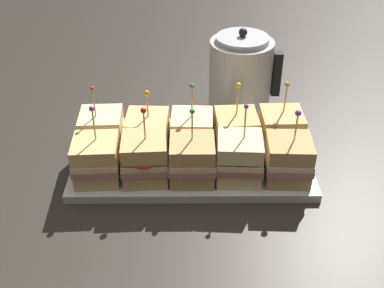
% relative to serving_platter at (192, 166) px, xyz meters
% --- Properties ---
extents(ground_plane, '(6.00, 6.00, 0.00)m').
position_rel_serving_platter_xyz_m(ground_plane, '(0.00, 0.00, -0.01)').
color(ground_plane, '#2D2823').
extents(serving_platter, '(0.49, 0.21, 0.02)m').
position_rel_serving_platter_xyz_m(serving_platter, '(0.00, 0.00, 0.00)').
color(serving_platter, silver).
rests_on(serving_platter, ground_plane).
extents(sandwich_front_far_left, '(0.09, 0.09, 0.16)m').
position_rel_serving_platter_xyz_m(sandwich_front_far_left, '(-0.19, -0.05, 0.05)').
color(sandwich_front_far_left, tan).
rests_on(sandwich_front_far_left, serving_platter).
extents(sandwich_front_left, '(0.09, 0.09, 0.16)m').
position_rel_serving_platter_xyz_m(sandwich_front_left, '(-0.09, -0.05, 0.05)').
color(sandwich_front_left, tan).
rests_on(sandwich_front_left, serving_platter).
extents(sandwich_front_center, '(0.09, 0.09, 0.15)m').
position_rel_serving_platter_xyz_m(sandwich_front_center, '(0.00, -0.05, 0.05)').
color(sandwich_front_center, tan).
rests_on(sandwich_front_center, serving_platter).
extents(sandwich_front_right, '(0.09, 0.09, 0.16)m').
position_rel_serving_platter_xyz_m(sandwich_front_right, '(0.09, -0.05, 0.05)').
color(sandwich_front_right, beige).
rests_on(sandwich_front_right, serving_platter).
extents(sandwich_front_far_right, '(0.09, 0.09, 0.15)m').
position_rel_serving_platter_xyz_m(sandwich_front_far_right, '(0.19, -0.05, 0.05)').
color(sandwich_front_far_right, tan).
rests_on(sandwich_front_far_right, serving_platter).
extents(sandwich_back_far_left, '(0.09, 0.09, 0.16)m').
position_rel_serving_platter_xyz_m(sandwich_back_far_left, '(-0.19, 0.05, 0.05)').
color(sandwich_back_far_left, beige).
rests_on(sandwich_back_far_left, serving_platter).
extents(sandwich_back_left, '(0.09, 0.09, 0.15)m').
position_rel_serving_platter_xyz_m(sandwich_back_left, '(-0.09, 0.04, 0.05)').
color(sandwich_back_left, tan).
rests_on(sandwich_back_left, serving_platter).
extents(sandwich_back_center, '(0.09, 0.09, 0.16)m').
position_rel_serving_platter_xyz_m(sandwich_back_center, '(-0.00, 0.05, 0.05)').
color(sandwich_back_center, beige).
rests_on(sandwich_back_center, serving_platter).
extents(sandwich_back_right, '(0.09, 0.09, 0.16)m').
position_rel_serving_platter_xyz_m(sandwich_back_right, '(0.09, 0.05, 0.05)').
color(sandwich_back_right, tan).
rests_on(sandwich_back_right, serving_platter).
extents(sandwich_back_far_right, '(0.09, 0.09, 0.16)m').
position_rel_serving_platter_xyz_m(sandwich_back_far_right, '(0.19, 0.05, 0.05)').
color(sandwich_back_far_right, tan).
rests_on(sandwich_back_far_right, serving_platter).
extents(kettle_steel, '(0.17, 0.15, 0.22)m').
position_rel_serving_platter_xyz_m(kettle_steel, '(0.12, 0.25, 0.09)').
color(kettle_steel, '#B7BABF').
rests_on(kettle_steel, ground_plane).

